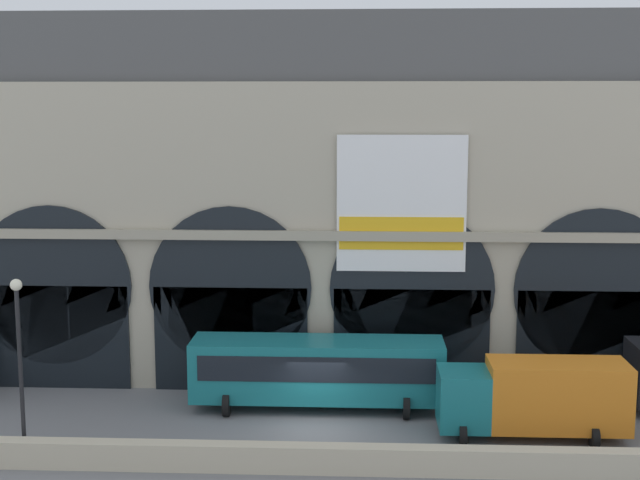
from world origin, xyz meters
TOP-DOWN VIEW (x-y plane):
  - ground_plane at (0.00, 0.00)m, footprint 200.00×200.00m
  - quay_parapet_wall at (0.00, -4.26)m, footprint 90.00×0.70m
  - station_building at (0.05, 7.34)m, footprint 43.49×5.11m
  - bus_center at (-0.03, 2.55)m, footprint 11.00×3.25m
  - box_truck_mideast at (8.84, -0.39)m, footprint 7.50×2.91m
  - street_lamp_quayside at (-10.82, -3.46)m, footprint 0.44×0.44m

SIDE VIEW (x-z plane):
  - ground_plane at x=0.00m, z-range 0.00..0.00m
  - quay_parapet_wall at x=0.00m, z-range 0.00..1.02m
  - box_truck_mideast at x=8.84m, z-range 0.14..3.26m
  - bus_center at x=-0.03m, z-range 0.23..3.33m
  - street_lamp_quayside at x=-10.82m, z-range 0.96..7.86m
  - station_building at x=0.05m, z-range -0.27..17.20m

